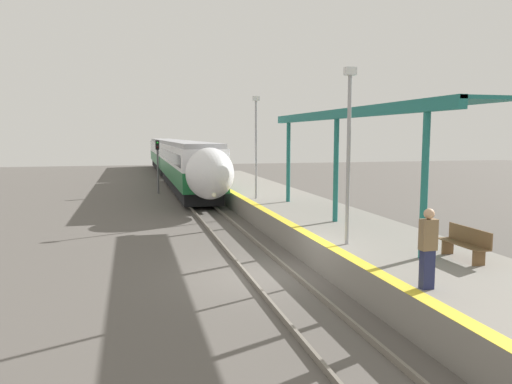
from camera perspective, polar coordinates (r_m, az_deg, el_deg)
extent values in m
plane|color=#56514C|center=(15.89, 1.49, -9.49)|extent=(120.00, 120.00, 0.00)
cube|color=slate|center=(15.70, -1.07, -9.40)|extent=(0.08, 90.00, 0.15)
cube|color=slate|center=(16.07, 4.00, -9.04)|extent=(0.08, 90.00, 0.15)
cube|color=black|center=(39.20, -8.01, 0.97)|extent=(2.38, 20.13, 0.83)
cube|color=#196633|center=(39.13, -8.03, 2.23)|extent=(2.70, 21.88, 0.89)
cube|color=#196633|center=(39.09, -8.04, 3.10)|extent=(2.72, 21.88, 0.31)
cube|color=silver|center=(39.05, -8.06, 4.31)|extent=(2.70, 21.88, 1.35)
cube|color=black|center=(39.05, -8.06, 4.21)|extent=(2.73, 20.13, 0.74)
cube|color=#9E9EA3|center=(39.03, -8.08, 5.52)|extent=(2.43, 21.88, 0.30)
cylinder|color=black|center=(31.35, -7.77, -0.73)|extent=(0.12, 0.91, 0.91)
cylinder|color=black|center=(31.54, -5.17, -0.66)|extent=(0.12, 0.91, 0.91)
cylinder|color=black|center=(33.53, -8.19, -0.27)|extent=(0.12, 0.91, 0.91)
cylinder|color=black|center=(33.70, -5.75, -0.20)|extent=(0.12, 0.91, 0.91)
cylinder|color=black|center=(44.79, -9.70, 1.40)|extent=(0.12, 0.91, 0.91)
cylinder|color=black|center=(44.92, -7.87, 1.45)|extent=(0.12, 0.91, 0.91)
cylinder|color=black|center=(46.97, -9.91, 1.63)|extent=(0.12, 0.91, 0.91)
cylinder|color=black|center=(47.10, -8.16, 1.68)|extent=(0.12, 0.91, 0.91)
ellipsoid|color=silver|center=(27.06, -5.31, 2.12)|extent=(2.59, 3.60, 2.80)
ellipsoid|color=black|center=(26.58, -5.17, 3.03)|extent=(1.89, 2.10, 1.42)
sphere|color=#F9F4CC|center=(25.83, -4.83, -0.36)|extent=(0.24, 0.24, 0.24)
cube|color=black|center=(61.73, -10.27, 2.94)|extent=(2.38, 20.13, 0.83)
cube|color=#196633|center=(61.69, -10.28, 3.74)|extent=(2.70, 21.88, 0.89)
cube|color=#196633|center=(61.66, -10.29, 4.29)|extent=(2.72, 21.88, 0.31)
cube|color=silver|center=(61.64, -10.31, 5.06)|extent=(2.70, 21.88, 1.35)
cube|color=black|center=(61.64, -10.31, 5.00)|extent=(2.73, 20.13, 0.74)
cube|color=#9E9EA3|center=(61.62, -10.32, 5.82)|extent=(2.43, 21.88, 0.30)
cylinder|color=black|center=(53.85, -10.45, 2.23)|extent=(0.12, 0.91, 0.91)
cylinder|color=black|center=(53.96, -8.93, 2.27)|extent=(0.12, 0.91, 0.91)
cylinder|color=black|center=(56.04, -10.60, 2.40)|extent=(0.12, 0.91, 0.91)
cylinder|color=black|center=(56.14, -9.13, 2.43)|extent=(0.12, 0.91, 0.91)
cylinder|color=black|center=(67.36, -11.20, 3.06)|extent=(0.12, 0.91, 0.91)
cylinder|color=black|center=(67.45, -9.98, 3.09)|extent=(0.12, 0.91, 0.91)
cylinder|color=black|center=(69.56, -11.30, 3.16)|extent=(0.12, 0.91, 0.91)
cylinder|color=black|center=(69.64, -10.11, 3.19)|extent=(0.12, 0.91, 0.91)
cube|color=gray|center=(17.16, 13.96, -6.78)|extent=(4.48, 64.00, 0.98)
cube|color=yellow|center=(16.21, 7.60, -5.64)|extent=(0.40, 64.00, 0.01)
cube|color=brown|center=(14.38, 24.11, -6.88)|extent=(0.36, 0.06, 0.42)
cube|color=brown|center=(15.42, 21.05, -5.87)|extent=(0.36, 0.06, 0.42)
cube|color=brown|center=(14.85, 22.56, -5.51)|extent=(0.44, 1.77, 0.03)
cube|color=brown|center=(14.92, 23.22, -4.57)|extent=(0.04, 1.77, 0.44)
cube|color=navy|center=(11.82, 18.95, -8.37)|extent=(0.28, 0.20, 0.88)
cube|color=#7F6647|center=(11.64, 19.09, -4.63)|extent=(0.36, 0.22, 0.69)
sphere|color=tan|center=(11.57, 19.18, -2.37)|extent=(0.24, 0.24, 0.24)
cylinder|color=#59595E|center=(38.10, -11.14, 2.29)|extent=(0.14, 0.14, 3.30)
cube|color=black|center=(38.00, -11.21, 5.30)|extent=(0.28, 0.20, 0.70)
sphere|color=#1ED833|center=(37.89, -11.21, 5.55)|extent=(0.14, 0.14, 0.14)
sphere|color=#330A0A|center=(37.90, -11.19, 5.04)|extent=(0.14, 0.14, 0.14)
cylinder|color=#9E9EA3|center=(15.63, 10.51, 3.47)|extent=(0.12, 0.12, 5.20)
cube|color=silver|center=(15.73, 10.72, 13.41)|extent=(0.36, 0.20, 0.24)
cylinder|color=#9E9EA3|center=(26.70, 0.00, 4.80)|extent=(0.12, 0.12, 5.20)
cube|color=silver|center=(26.75, 0.00, 10.64)|extent=(0.36, 0.20, 0.24)
cylinder|color=#1E6B66|center=(14.41, 18.70, 0.81)|extent=(0.20, 0.20, 4.11)
cylinder|color=#1E6B66|center=(19.79, 9.12, 2.53)|extent=(0.20, 0.20, 4.11)
cylinder|color=#1E6B66|center=(25.49, 3.72, 3.48)|extent=(0.20, 0.20, 4.11)
cube|color=#1E6B66|center=(19.76, 9.24, 8.77)|extent=(0.24, 15.19, 0.36)
cube|color=#1E6B66|center=(20.14, 11.62, 9.02)|extent=(2.00, 15.19, 0.10)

